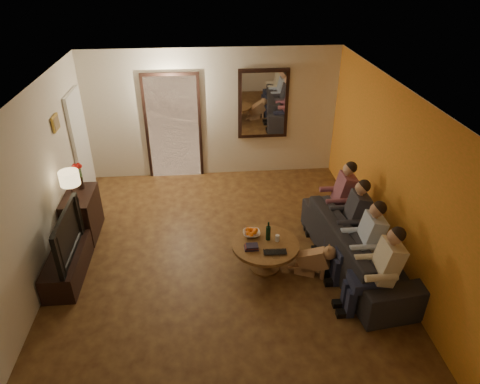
{
  "coord_description": "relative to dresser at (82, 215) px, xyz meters",
  "views": [
    {
      "loc": [
        -0.19,
        -5.17,
        4.21
      ],
      "look_at": [
        0.3,
        0.3,
        1.05
      ],
      "focal_mm": 32.0,
      "sensor_mm": 36.0,
      "label": 1
    }
  ],
  "objects": [
    {
      "name": "floor",
      "position": [
        2.25,
        -0.95,
        -0.38
      ],
      "size": [
        5.0,
        6.0,
        0.01
      ],
      "primitive_type": "cube",
      "color": "#3F2011",
      "rests_on": "ground"
    },
    {
      "name": "ceiling",
      "position": [
        2.25,
        -0.95,
        2.22
      ],
      "size": [
        5.0,
        6.0,
        0.01
      ],
      "primitive_type": "cube",
      "color": "white",
      "rests_on": "back_wall"
    },
    {
      "name": "back_wall",
      "position": [
        2.25,
        2.05,
        0.92
      ],
      "size": [
        5.0,
        0.02,
        2.6
      ],
      "primitive_type": "cube",
      "color": "beige",
      "rests_on": "floor"
    },
    {
      "name": "front_wall",
      "position": [
        2.25,
        -3.95,
        0.92
      ],
      "size": [
        5.0,
        0.02,
        2.6
      ],
      "primitive_type": "cube",
      "color": "beige",
      "rests_on": "floor"
    },
    {
      "name": "left_wall",
      "position": [
        -0.25,
        -0.95,
        0.92
      ],
      "size": [
        0.02,
        6.0,
        2.6
      ],
      "primitive_type": "cube",
      "color": "beige",
      "rests_on": "floor"
    },
    {
      "name": "right_wall",
      "position": [
        4.75,
        -0.95,
        0.92
      ],
      "size": [
        0.02,
        6.0,
        2.6
      ],
      "primitive_type": "cube",
      "color": "beige",
      "rests_on": "floor"
    },
    {
      "name": "orange_accent",
      "position": [
        4.74,
        -0.95,
        0.92
      ],
      "size": [
        0.01,
        6.0,
        2.6
      ],
      "primitive_type": "cube",
      "color": "orange",
      "rests_on": "right_wall"
    },
    {
      "name": "kitchen_doorway",
      "position": [
        1.45,
        2.03,
        0.67
      ],
      "size": [
        1.0,
        0.06,
        2.1
      ],
      "primitive_type": "cube",
      "color": "#FFE0A5",
      "rests_on": "floor"
    },
    {
      "name": "door_trim",
      "position": [
        1.45,
        2.02,
        0.67
      ],
      "size": [
        1.12,
        0.04,
        2.22
      ],
      "primitive_type": "cube",
      "color": "black",
      "rests_on": "floor"
    },
    {
      "name": "fridge_glimpse",
      "position": [
        1.7,
        2.04,
        0.52
      ],
      "size": [
        0.45,
        0.03,
        1.7
      ],
      "primitive_type": "cube",
      "color": "silver",
      "rests_on": "floor"
    },
    {
      "name": "mirror_frame",
      "position": [
        3.25,
        2.01,
        1.12
      ],
      "size": [
        1.0,
        0.05,
        1.4
      ],
      "primitive_type": "cube",
      "color": "black",
      "rests_on": "back_wall"
    },
    {
      "name": "mirror_glass",
      "position": [
        3.25,
        1.98,
        1.12
      ],
      "size": [
        0.86,
        0.02,
        1.26
      ],
      "primitive_type": "cube",
      "color": "white",
      "rests_on": "back_wall"
    },
    {
      "name": "white_door",
      "position": [
        -0.21,
        1.35,
        0.64
      ],
      "size": [
        0.06,
        0.85,
        2.04
      ],
      "primitive_type": "cube",
      "color": "white",
      "rests_on": "floor"
    },
    {
      "name": "framed_art",
      "position": [
        -0.22,
        0.35,
        1.47
      ],
      "size": [
        0.03,
        0.28,
        0.24
      ],
      "primitive_type": "cube",
      "color": "#B28C33",
      "rests_on": "left_wall"
    },
    {
      "name": "art_canvas",
      "position": [
        -0.21,
        0.35,
        1.47
      ],
      "size": [
        0.01,
        0.22,
        0.18
      ],
      "primitive_type": "cube",
      "color": "brown",
      "rests_on": "left_wall"
    },
    {
      "name": "dresser",
      "position": [
        0.0,
        0.0,
        0.0
      ],
      "size": [
        0.45,
        0.85,
        0.76
      ],
      "primitive_type": "cube",
      "color": "black",
      "rests_on": "floor"
    },
    {
      "name": "table_lamp",
      "position": [
        0.0,
        -0.22,
        0.65
      ],
      "size": [
        0.3,
        0.3,
        0.54
      ],
      "primitive_type": null,
      "color": "beige",
      "rests_on": "dresser"
    },
    {
      "name": "flower_vase",
      "position": [
        0.0,
        0.22,
        0.6
      ],
      "size": [
        0.14,
        0.14,
        0.44
      ],
      "primitive_type": null,
      "color": "red",
      "rests_on": "dresser"
    },
    {
      "name": "tv_stand",
      "position": [
        0.0,
        -1.08,
        -0.18
      ],
      "size": [
        0.45,
        1.2,
        0.4
      ],
      "primitive_type": "cube",
      "color": "black",
      "rests_on": "floor"
    },
    {
      "name": "tv",
      "position": [
        0.0,
        -1.08,
        0.36
      ],
      "size": [
        1.17,
        0.15,
        0.68
      ],
      "primitive_type": "imported",
      "rotation": [
        0.0,
        0.0,
        1.57
      ],
      "color": "black",
      "rests_on": "tv_stand"
    },
    {
      "name": "sofa",
      "position": [
        4.31,
        -1.21,
        -0.01
      ],
      "size": [
        2.61,
        1.28,
        0.73
      ],
      "primitive_type": "imported",
      "rotation": [
        0.0,
        0.0,
        1.69
      ],
      "color": "black",
      "rests_on": "floor"
    },
    {
      "name": "person_a",
      "position": [
        4.21,
        -2.11,
        0.22
      ],
      "size": [
        0.6,
        0.4,
        1.2
      ],
      "primitive_type": null,
      "color": "tan",
      "rests_on": "sofa"
    },
    {
      "name": "person_b",
      "position": [
        4.21,
        -1.51,
        0.22
      ],
      "size": [
        0.6,
        0.4,
        1.2
      ],
      "primitive_type": null,
      "color": "tan",
      "rests_on": "sofa"
    },
    {
      "name": "person_c",
      "position": [
        4.21,
        -0.91,
        0.22
      ],
      "size": [
        0.6,
        0.4,
        1.2
      ],
      "primitive_type": null,
      "color": "tan",
      "rests_on": "sofa"
    },
    {
      "name": "person_d",
      "position": [
        4.21,
        -0.31,
        0.22
      ],
      "size": [
        0.6,
        0.4,
        1.2
      ],
      "primitive_type": null,
      "color": "tan",
      "rests_on": "sofa"
    },
    {
      "name": "dog",
      "position": [
        3.55,
        -1.35,
        -0.1
      ],
      "size": [
        0.61,
        0.44,
        0.56
      ],
      "primitive_type": null,
      "rotation": [
        0.0,
        0.0,
        -0.4
      ],
      "color": "#9E7A49",
      "rests_on": "floor"
    },
    {
      "name": "coffee_table",
      "position": [
        2.88,
        -1.15,
        -0.15
      ],
      "size": [
        1.17,
        1.17,
        0.45
      ],
      "primitive_type": "cylinder",
      "rotation": [
        0.0,
        0.0,
        0.21
      ],
      "color": "brown",
      "rests_on": "floor"
    },
    {
      "name": "bowl",
      "position": [
        2.7,
        -0.93,
        0.1
      ],
      "size": [
        0.26,
        0.26,
        0.06
      ],
      "primitive_type": "imported",
      "color": "white",
      "rests_on": "coffee_table"
    },
    {
      "name": "oranges",
      "position": [
        2.7,
        -0.93,
        0.17
      ],
      "size": [
        0.2,
        0.2,
        0.08
      ],
      "primitive_type": null,
      "color": "orange",
      "rests_on": "bowl"
    },
    {
      "name": "wine_bottle",
      "position": [
        2.93,
        -1.05,
        0.23
      ],
      "size": [
        0.07,
        0.07,
        0.31
      ],
      "primitive_type": null,
      "color": "black",
      "rests_on": "coffee_table"
    },
    {
      "name": "wine_glass",
      "position": [
        3.06,
        -1.1,
        0.12
      ],
      "size": [
        0.06,
        0.06,
        0.1
      ],
      "primitive_type": "cylinder",
      "color": "silver",
      "rests_on": "coffee_table"
    },
    {
      "name": "book_stack",
      "position": [
        2.66,
        -1.25,
        0.11
      ],
      "size": [
        0.2,
        0.15,
        0.07
      ],
      "primitive_type": null,
      "color": "black",
      "rests_on": "coffee_table"
    },
    {
      "name": "laptop",
      "position": [
        2.98,
        -1.43,
        0.08
      ],
      "size": [
        0.34,
        0.23,
        0.03
      ],
      "primitive_type": "imported",
      "rotation": [
        0.0,
        0.0,
        -0.05
      ],
      "color": "black",
      "rests_on": "coffee_table"
    }
  ]
}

